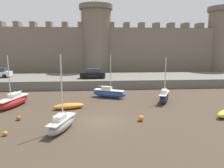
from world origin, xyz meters
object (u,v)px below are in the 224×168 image
object	(u,v)px
car_quay_west	(93,74)
sailboat_midflat_centre	(109,93)
sailboat_near_channel_left	(164,97)
mooring_buoy_off_centre	(5,133)
sailboat_foreground_centre	(13,101)
sailboat_foreground_right	(62,124)
rowboat_near_channel_right	(69,106)
mooring_buoy_near_shore	(141,118)
mooring_buoy_mid_mud	(19,118)

from	to	relation	value
car_quay_west	sailboat_midflat_centre	bearing A→B (deg)	-75.05
sailboat_near_channel_left	mooring_buoy_off_centre	world-z (taller)	sailboat_near_channel_left
sailboat_foreground_centre	mooring_buoy_off_centre	size ratio (longest dim) A/B	15.30
car_quay_west	mooring_buoy_off_centre	bearing A→B (deg)	-108.24
sailboat_midflat_centre	sailboat_foreground_centre	bearing A→B (deg)	-161.59
sailboat_foreground_right	mooring_buoy_off_centre	world-z (taller)	sailboat_foreground_right
sailboat_foreground_centre	sailboat_midflat_centre	bearing A→B (deg)	18.41
sailboat_midflat_centre	sailboat_foreground_right	bearing A→B (deg)	-112.10
sailboat_midflat_centre	sailboat_foreground_centre	xyz separation A→B (m)	(-10.90, -3.63, 0.02)
rowboat_near_channel_right	sailboat_near_channel_left	bearing A→B (deg)	9.90
mooring_buoy_near_shore	car_quay_west	world-z (taller)	car_quay_west
sailboat_near_channel_left	car_quay_west	size ratio (longest dim) A/B	1.30
sailboat_foreground_right	car_quay_west	world-z (taller)	sailboat_foreground_right
sailboat_near_channel_left	mooring_buoy_near_shore	world-z (taller)	sailboat_near_channel_left
sailboat_foreground_centre	mooring_buoy_mid_mud	world-z (taller)	sailboat_foreground_centre
sailboat_near_channel_left	car_quay_west	distance (m)	13.99
sailboat_foreground_centre	sailboat_near_channel_left	bearing A→B (deg)	2.19
mooring_buoy_mid_mud	sailboat_midflat_centre	bearing A→B (deg)	43.02
sailboat_foreground_centre	rowboat_near_channel_right	xyz separation A→B (m)	(6.26, -1.27, -0.30)
mooring_buoy_off_centre	sailboat_foreground_centre	bearing A→B (deg)	105.73
sailboat_foreground_right	mooring_buoy_near_shore	size ratio (longest dim) A/B	11.76
sailboat_foreground_right	mooring_buoy_mid_mud	bearing A→B (deg)	146.74
sailboat_near_channel_left	sailboat_foreground_right	distance (m)	13.58
sailboat_foreground_right	sailboat_foreground_centre	distance (m)	9.79
sailboat_near_channel_left	mooring_buoy_off_centre	size ratio (longest dim) A/B	14.43
sailboat_foreground_centre	rowboat_near_channel_right	distance (m)	6.39
sailboat_near_channel_left	sailboat_foreground_centre	bearing A→B (deg)	-177.81
sailboat_midflat_centre	car_quay_west	bearing A→B (deg)	104.95
mooring_buoy_near_shore	sailboat_near_channel_left	bearing A→B (deg)	56.69
sailboat_foreground_right	sailboat_midflat_centre	distance (m)	11.89
car_quay_west	sailboat_foreground_centre	bearing A→B (deg)	-127.05
mooring_buoy_near_shore	car_quay_west	xyz separation A→B (m)	(-4.44, 17.26, 1.92)
sailboat_midflat_centre	car_quay_west	size ratio (longest dim) A/B	1.36
mooring_buoy_near_shore	car_quay_west	bearing A→B (deg)	104.42
rowboat_near_channel_right	mooring_buoy_near_shore	xyz separation A→B (m)	(6.95, -4.38, -0.07)
mooring_buoy_mid_mud	car_quay_west	size ratio (longest dim) A/B	0.10
mooring_buoy_off_centre	mooring_buoy_mid_mud	xyz separation A→B (m)	(-0.16, 3.52, 0.02)
sailboat_midflat_centre	mooring_buoy_near_shore	size ratio (longest dim) A/B	10.88
rowboat_near_channel_right	car_quay_west	bearing A→B (deg)	78.98
sailboat_near_channel_left	mooring_buoy_near_shore	size ratio (longest dim) A/B	10.40
car_quay_west	rowboat_near_channel_right	bearing A→B (deg)	-101.02
mooring_buoy_off_centre	sailboat_foreground_right	bearing A→B (deg)	9.45
sailboat_midflat_centre	sailboat_near_channel_left	bearing A→B (deg)	-24.65
sailboat_foreground_right	car_quay_west	xyz separation A→B (m)	(2.34, 19.00, 1.59)
mooring_buoy_off_centre	mooring_buoy_near_shore	bearing A→B (deg)	12.54
sailboat_foreground_centre	car_quay_west	distance (m)	14.63
sailboat_foreground_right	mooring_buoy_near_shore	distance (m)	7.01
sailboat_near_channel_left	mooring_buoy_mid_mud	xyz separation A→B (m)	(-15.24, -5.23, -0.48)
rowboat_near_channel_right	mooring_buoy_mid_mud	size ratio (longest dim) A/B	8.40
mooring_buoy_near_shore	mooring_buoy_off_centre	xyz separation A→B (m)	(-10.93, -2.43, -0.07)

